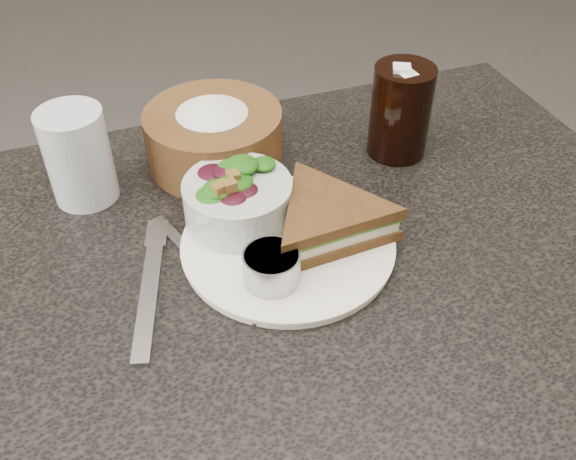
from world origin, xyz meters
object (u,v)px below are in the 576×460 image
(dining_table, at_px, (293,419))
(sandwich, at_px, (327,219))
(cola_glass, at_px, (401,108))
(bread_basket, at_px, (213,129))
(dressing_ramekin, at_px, (272,267))
(dinner_plate, at_px, (288,245))
(water_glass, at_px, (78,156))
(salad_bowl, at_px, (238,195))

(dining_table, height_order, sandwich, sandwich)
(sandwich, relative_size, cola_glass, 1.28)
(sandwich, height_order, bread_basket, bread_basket)
(dining_table, relative_size, dressing_ramekin, 15.10)
(dinner_plate, height_order, water_glass, water_glass)
(cola_glass, bearing_deg, bread_basket, 165.86)
(sandwich, relative_size, salad_bowl, 1.38)
(sandwich, height_order, cola_glass, cola_glass)
(dining_table, distance_m, cola_glass, 0.52)
(bread_basket, height_order, cola_glass, cola_glass)
(dinner_plate, bearing_deg, salad_bowl, 126.11)
(salad_bowl, xyz_separation_m, dressing_ramekin, (0.00, -0.12, -0.02))
(water_glass, bearing_deg, cola_glass, -5.98)
(dining_table, xyz_separation_m, dressing_ramekin, (-0.05, -0.05, 0.41))
(cola_glass, xyz_separation_m, water_glass, (-0.44, 0.05, -0.01))
(dining_table, bearing_deg, dinner_plate, 125.97)
(bread_basket, distance_m, water_glass, 0.19)
(sandwich, distance_m, cola_glass, 0.23)
(dining_table, xyz_separation_m, salad_bowl, (-0.05, 0.07, 0.43))
(salad_bowl, height_order, cola_glass, cola_glass)
(dining_table, xyz_separation_m, water_glass, (-0.23, 0.20, 0.44))
(dining_table, bearing_deg, cola_glass, 35.50)
(dinner_plate, xyz_separation_m, sandwich, (0.05, -0.00, 0.03))
(dining_table, distance_m, bread_basket, 0.48)
(dinner_plate, height_order, dressing_ramekin, dressing_ramekin)
(sandwich, xyz_separation_m, cola_glass, (0.17, 0.15, 0.04))
(bread_basket, relative_size, water_glass, 1.50)
(bread_basket, height_order, water_glass, water_glass)
(salad_bowl, relative_size, cola_glass, 0.93)
(dining_table, distance_m, sandwich, 0.41)
(sandwich, bearing_deg, bread_basket, 107.64)
(dining_table, relative_size, bread_basket, 5.18)
(dressing_ramekin, relative_size, cola_glass, 0.45)
(dining_table, bearing_deg, dressing_ramekin, -134.26)
(dinner_plate, relative_size, salad_bowl, 1.91)
(dining_table, xyz_separation_m, sandwich, (0.04, 0.00, 0.41))
(dining_table, xyz_separation_m, cola_glass, (0.22, 0.15, 0.45))
(dining_table, bearing_deg, sandwich, 5.05)
(sandwich, height_order, dressing_ramekin, sandwich)
(salad_bowl, bearing_deg, sandwich, -34.90)
(bread_basket, xyz_separation_m, water_glass, (-0.18, -0.02, 0.01))
(water_glass, bearing_deg, bread_basket, 5.73)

